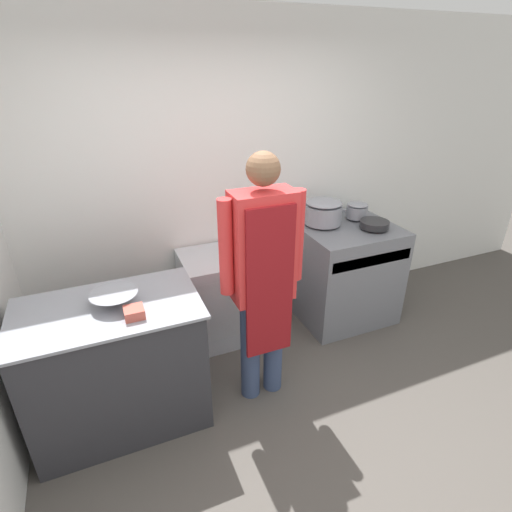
# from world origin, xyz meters

# --- Properties ---
(ground_plane) EXTENTS (14.00, 14.00, 0.00)m
(ground_plane) POSITION_xyz_m (0.00, 0.00, 0.00)
(ground_plane) COLOR #4C4742
(wall_back) EXTENTS (8.00, 0.05, 2.70)m
(wall_back) POSITION_xyz_m (0.00, 1.81, 1.35)
(wall_back) COLOR white
(wall_back) RESTS_ON ground_plane
(prep_counter) EXTENTS (1.14, 0.68, 0.93)m
(prep_counter) POSITION_xyz_m (-1.00, 0.82, 0.46)
(prep_counter) COLOR #2D2D33
(prep_counter) RESTS_ON ground_plane
(stove) EXTENTS (0.87, 0.77, 0.95)m
(stove) POSITION_xyz_m (1.14, 1.35, 0.47)
(stove) COLOR slate
(stove) RESTS_ON ground_plane
(fridge_unit) EXTENTS (0.64, 0.57, 0.81)m
(fridge_unit) POSITION_xyz_m (-0.07, 1.47, 0.40)
(fridge_unit) COLOR silver
(fridge_unit) RESTS_ON ground_plane
(person_cook) EXTENTS (0.59, 0.24, 1.83)m
(person_cook) POSITION_xyz_m (-0.01, 0.68, 1.04)
(person_cook) COLOR #38476B
(person_cook) RESTS_ON ground_plane
(mixing_bowl) EXTENTS (0.29, 0.29, 0.08)m
(mixing_bowl) POSITION_xyz_m (-0.95, 0.83, 0.97)
(mixing_bowl) COLOR gray
(mixing_bowl) RESTS_ON prep_counter
(plastic_tub) EXTENTS (0.12, 0.12, 0.06)m
(plastic_tub) POSITION_xyz_m (-0.85, 0.65, 0.96)
(plastic_tub) COLOR #B24C3F
(plastic_tub) RESTS_ON prep_counter
(stock_pot) EXTENTS (0.34, 0.34, 0.22)m
(stock_pot) POSITION_xyz_m (0.94, 1.48, 1.07)
(stock_pot) COLOR gray
(stock_pot) RESTS_ON stove
(saute_pan) EXTENTS (0.26, 0.26, 0.06)m
(saute_pan) POSITION_xyz_m (1.31, 1.21, 0.98)
(saute_pan) COLOR #262628
(saute_pan) RESTS_ON stove
(sauce_pot) EXTENTS (0.20, 0.20, 0.14)m
(sauce_pot) POSITION_xyz_m (1.31, 1.48, 1.03)
(sauce_pot) COLOR gray
(sauce_pot) RESTS_ON stove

